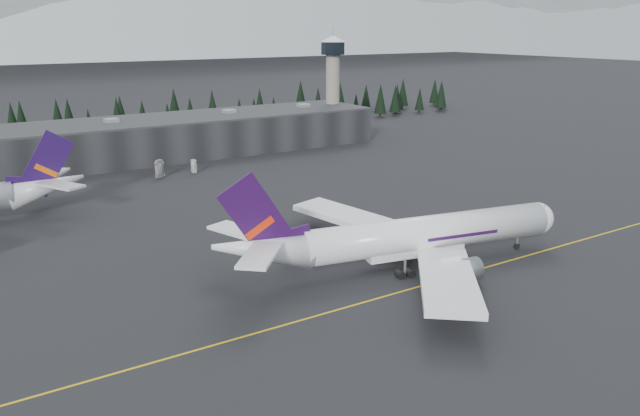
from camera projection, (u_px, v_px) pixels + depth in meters
ground at (386, 290)px, 101.94m from camera, size 1400.00×1400.00×0.00m
taxiline at (394, 294)px, 100.32m from camera, size 400.00×0.40×0.02m
terminal at (145, 139)px, 201.16m from camera, size 160.00×30.00×12.60m
control_tower at (333, 75)px, 237.60m from camera, size 10.00×10.00×37.70m
treeline at (113, 121)px, 230.72m from camera, size 360.00×20.00×15.00m
jet_main at (400, 237)px, 110.11m from camera, size 66.27×60.59×19.69m
gse_vehicle_a at (160, 176)px, 175.93m from camera, size 3.54×5.94×1.55m
gse_vehicle_b at (195, 171)px, 182.08m from camera, size 4.49×3.93×1.46m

